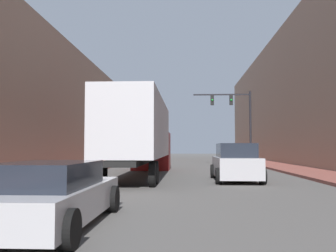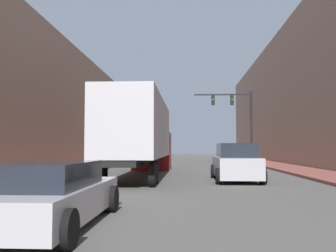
{
  "view_description": "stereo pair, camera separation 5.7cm",
  "coord_description": "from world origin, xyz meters",
  "px_view_note": "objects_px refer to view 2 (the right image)",
  "views": [
    {
      "loc": [
        -0.03,
        -0.31,
        1.57
      ],
      "look_at": [
        -0.76,
        14.44,
        2.43
      ],
      "focal_mm": 40.0,
      "sensor_mm": 36.0,
      "label": 1
    },
    {
      "loc": [
        0.03,
        -0.31,
        1.57
      ],
      "look_at": [
        -0.76,
        14.44,
        2.43
      ],
      "focal_mm": 40.0,
      "sensor_mm": 36.0,
      "label": 2
    }
  ],
  "objects_px": {
    "semi_truck": "(142,135)",
    "suv_car": "(236,163)",
    "sedan_car": "(49,195)",
    "traffic_signal_gantry": "(238,115)"
  },
  "relations": [
    {
      "from": "semi_truck",
      "to": "sedan_car",
      "type": "distance_m",
      "value": 13.44
    },
    {
      "from": "sedan_car",
      "to": "suv_car",
      "type": "relative_size",
      "value": 1.02
    },
    {
      "from": "suv_car",
      "to": "traffic_signal_gantry",
      "type": "bearing_deg",
      "value": 81.81
    },
    {
      "from": "semi_truck",
      "to": "suv_car",
      "type": "relative_size",
      "value": 3.11
    },
    {
      "from": "semi_truck",
      "to": "suv_car",
      "type": "height_order",
      "value": "semi_truck"
    },
    {
      "from": "sedan_car",
      "to": "suv_car",
      "type": "height_order",
      "value": "suv_car"
    },
    {
      "from": "suv_car",
      "to": "traffic_signal_gantry",
      "type": "relative_size",
      "value": 0.69
    },
    {
      "from": "traffic_signal_gantry",
      "to": "semi_truck",
      "type": "bearing_deg",
      "value": -118.18
    },
    {
      "from": "semi_truck",
      "to": "sedan_car",
      "type": "xyz_separation_m",
      "value": [
        -0.22,
        -13.34,
        -1.65
      ]
    },
    {
      "from": "sedan_car",
      "to": "traffic_signal_gantry",
      "type": "relative_size",
      "value": 0.7
    }
  ]
}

